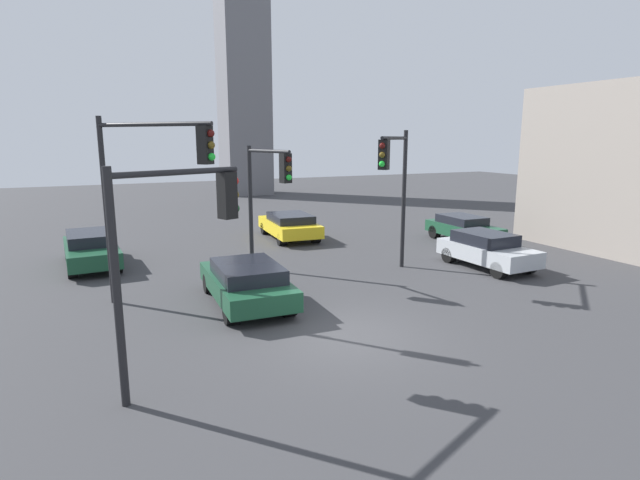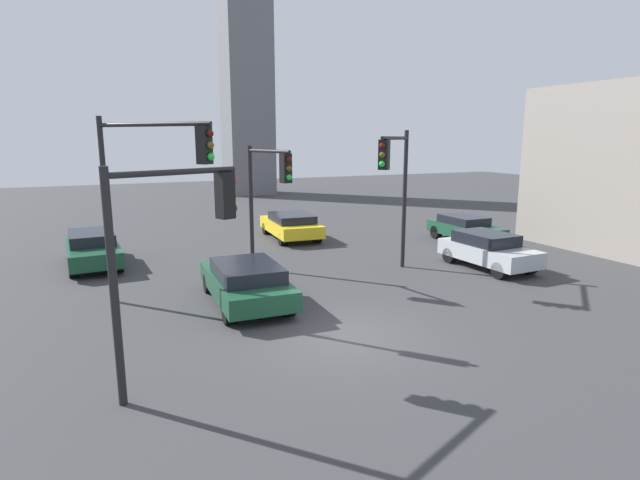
{
  "view_description": "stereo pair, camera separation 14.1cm",
  "coord_description": "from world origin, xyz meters",
  "views": [
    {
      "loc": [
        -5.86,
        -10.86,
        5.03
      ],
      "look_at": [
        1.19,
        4.27,
        1.65
      ],
      "focal_mm": 28.16,
      "sensor_mm": 36.0,
      "label": 1
    },
    {
      "loc": [
        -5.73,
        -10.92,
        5.03
      ],
      "look_at": [
        1.19,
        4.27,
        1.65
      ],
      "focal_mm": 28.16,
      "sensor_mm": 36.0,
      "label": 2
    }
  ],
  "objects": [
    {
      "name": "car_4",
      "position": [
        3.39,
        12.67,
        0.7
      ],
      "size": [
        2.41,
        4.7,
        1.29
      ],
      "rotation": [
        0.0,
        0.0,
        1.5
      ],
      "color": "yellow",
      "rests_on": "ground_plane"
    },
    {
      "name": "traffic_light_3",
      "position": [
        -4.21,
        4.06,
        4.07
      ],
      "size": [
        2.74,
        3.25,
        5.68
      ],
      "rotation": [
        0.0,
        0.0,
        -0.88
      ],
      "color": "black",
      "rests_on": "ground_plane"
    },
    {
      "name": "ground_plane",
      "position": [
        0.0,
        0.0,
        0.0
      ],
      "size": [
        99.82,
        99.82,
        0.0
      ],
      "primitive_type": "plane",
      "color": "#38383A"
    },
    {
      "name": "traffic_light_0",
      "position": [
        4.31,
        4.55,
        3.76
      ],
      "size": [
        2.38,
        2.04,
        5.35
      ],
      "rotation": [
        0.0,
        0.0,
        -2.44
      ],
      "color": "black",
      "rests_on": "ground_plane"
    },
    {
      "name": "car_2",
      "position": [
        10.9,
        8.29,
        0.7
      ],
      "size": [
        1.85,
        4.06,
        1.29
      ],
      "rotation": [
        0.0,
        0.0,
        -1.59
      ],
      "color": "#19472D",
      "rests_on": "ground_plane"
    },
    {
      "name": "traffic_light_1",
      "position": [
        -4.25,
        -0.77,
        3.27
      ],
      "size": [
        2.74,
        1.27,
        4.56
      ],
      "rotation": [
        0.0,
        0.0,
        0.39
      ],
      "color": "black",
      "rests_on": "ground_plane"
    },
    {
      "name": "car_0",
      "position": [
        -5.91,
        10.78,
        0.72
      ],
      "size": [
        2.12,
        4.75,
        1.35
      ],
      "rotation": [
        0.0,
        0.0,
        -1.52
      ],
      "color": "#19472D",
      "rests_on": "ground_plane"
    },
    {
      "name": "car_3",
      "position": [
        8.29,
        3.88,
        0.74
      ],
      "size": [
        1.94,
        4.04,
        1.39
      ],
      "rotation": [
        0.0,
        0.0,
        -1.54
      ],
      "color": "#ADB2B7",
      "rests_on": "ground_plane"
    },
    {
      "name": "car_1",
      "position": [
        -1.64,
        3.56,
        0.71
      ],
      "size": [
        2.22,
        4.7,
        1.32
      ],
      "rotation": [
        0.0,
        0.0,
        1.53
      ],
      "color": "#19472D",
      "rests_on": "ground_plane"
    },
    {
      "name": "traffic_light_2",
      "position": [
        0.06,
        6.32,
        3.41
      ],
      "size": [
        0.8,
        2.78,
        4.78
      ],
      "rotation": [
        0.0,
        0.0,
        -1.35
      ],
      "color": "black",
      "rests_on": "ground_plane"
    }
  ]
}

